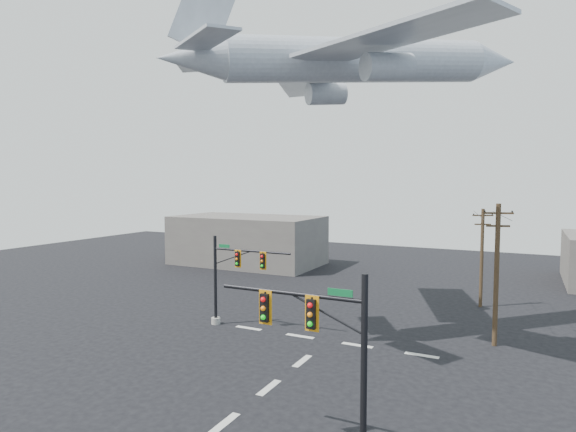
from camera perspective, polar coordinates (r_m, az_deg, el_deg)
The scene contains 9 objects.
ground at distance 22.54m, azimuth -7.58°, elevation -23.20°, with size 120.00×120.00×0.00m, color black.
lane_markings at distance 26.71m, azimuth -0.82°, elevation -18.63°, with size 14.00×21.20×0.01m.
signal_mast_near at distance 18.64m, azimuth 5.05°, elevation -16.53°, with size 6.31×0.78×7.06m.
signal_mast_far at distance 34.62m, azimuth -6.85°, elevation -7.36°, with size 6.36×0.71×6.46m.
utility_pole_a at distance 32.89m, azimuth 23.48°, elevation -6.11°, with size 1.76×0.62×8.98m.
utility_pole_b at distance 42.65m, azimuth 21.98°, elevation -4.40°, with size 1.58×0.67×8.13m.
power_lines at distance 37.39m, azimuth 22.78°, elevation 0.10°, with size 3.16×9.74×0.03m.
airliner at distance 32.93m, azimuth 8.18°, elevation 17.68°, with size 21.16×21.17×6.78m.
building_left at distance 60.75m, azimuth -4.83°, elevation -2.86°, with size 18.00×10.00×6.00m, color #615C56.
Camera 1 is at (11.26, -16.58, 10.32)m, focal length 30.00 mm.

